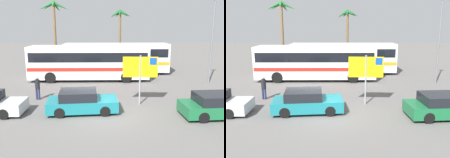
{
  "view_description": "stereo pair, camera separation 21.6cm",
  "coord_description": "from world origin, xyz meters",
  "views": [
    {
      "loc": [
        0.41,
        -13.36,
        5.01
      ],
      "look_at": [
        0.75,
        3.69,
        1.3
      ],
      "focal_mm": 39.52,
      "sensor_mm": 36.0,
      "label": 1
    },
    {
      "loc": [
        0.63,
        -13.36,
        5.01
      ],
      "look_at": [
        0.75,
        3.69,
        1.3
      ],
      "focal_mm": 39.52,
      "sensor_mm": 36.0,
      "label": 2
    }
  ],
  "objects": [
    {
      "name": "ground",
      "position": [
        0.0,
        0.0,
        0.0
      ],
      "size": [
        120.0,
        120.0,
        0.0
      ],
      "primitive_type": "plane",
      "color": "#605E5B"
    },
    {
      "name": "bus_front_coach",
      "position": [
        -1.25,
        9.3,
        1.78
      ],
      "size": [
        10.86,
        2.69,
        3.17
      ],
      "color": "white",
      "rests_on": "ground"
    },
    {
      "name": "bus_rear_coach",
      "position": [
        1.36,
        12.58,
        1.78
      ],
      "size": [
        10.86,
        2.69,
        3.17
      ],
      "color": "silver",
      "rests_on": "ground"
    },
    {
      "name": "ferry_sign",
      "position": [
        2.55,
        1.91,
        2.33
      ],
      "size": [
        2.2,
        0.19,
        3.2
      ],
      "rotation": [
        0.0,
        0.0,
        -0.06
      ],
      "color": "gray",
      "rests_on": "ground"
    },
    {
      "name": "car_green",
      "position": [
        6.68,
        -0.36,
        0.64
      ],
      "size": [
        4.5,
        2.17,
        1.32
      ],
      "rotation": [
        0.0,
        0.0,
        0.06
      ],
      "color": "#196638",
      "rests_on": "ground"
    },
    {
      "name": "car_teal",
      "position": [
        -1.11,
        0.52,
        0.64
      ],
      "size": [
        4.22,
        2.24,
        1.32
      ],
      "rotation": [
        0.0,
        0.0,
        0.09
      ],
      "color": "#19757F",
      "rests_on": "ground"
    },
    {
      "name": "pedestrian_crossing_lot",
      "position": [
        -4.37,
        3.09,
        0.96
      ],
      "size": [
        0.32,
        0.32,
        1.64
      ],
      "rotation": [
        0.0,
        0.0,
        4.57
      ],
      "color": "#1E2347",
      "rests_on": "ground"
    },
    {
      "name": "lamp_post_left_side",
      "position": [
        9.4,
        7.76,
        3.95
      ],
      "size": [
        0.56,
        0.2,
        7.25
      ],
      "color": "slate",
      "rests_on": "ground"
    },
    {
      "name": "palm_tree_seaside",
      "position": [
        -5.8,
        16.31,
        6.17
      ],
      "size": [
        3.51,
        3.64,
        7.79
      ],
      "color": "brown",
      "rests_on": "ground"
    },
    {
      "name": "palm_tree_inland",
      "position": [
        2.07,
        18.86,
        5.68
      ],
      "size": [
        2.89,
        2.95,
        6.98
      ],
      "color": "brown",
      "rests_on": "ground"
    }
  ]
}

